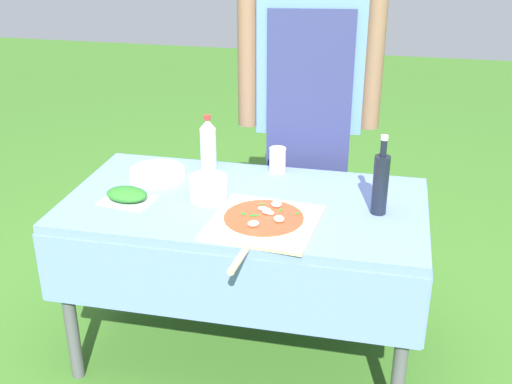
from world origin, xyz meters
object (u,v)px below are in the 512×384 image
(prep_table, at_px, (245,222))
(oil_bottle, at_px, (381,182))
(water_bottle, at_px, (208,144))
(pizza_on_peel, at_px, (263,221))
(plate_stack, at_px, (157,173))
(mixing_tub, at_px, (208,188))
(person_cook, at_px, (309,94))
(herb_container, at_px, (127,195))
(sauce_jar, at_px, (277,161))

(prep_table, xyz_separation_m, oil_bottle, (0.51, 0.00, 0.22))
(prep_table, relative_size, water_bottle, 5.82)
(pizza_on_peel, height_order, oil_bottle, oil_bottle)
(water_bottle, xyz_separation_m, plate_stack, (-0.18, -0.14, -0.09))
(mixing_tub, relative_size, plate_stack, 0.62)
(person_cook, relative_size, plate_stack, 7.21)
(water_bottle, xyz_separation_m, mixing_tub, (0.09, -0.30, -0.07))
(herb_container, height_order, mixing_tub, mixing_tub)
(pizza_on_peel, relative_size, oil_bottle, 1.83)
(pizza_on_peel, bearing_deg, mixing_tub, 151.77)
(mixing_tub, height_order, plate_stack, mixing_tub)
(herb_container, distance_m, plate_stack, 0.25)
(person_cook, xyz_separation_m, oil_bottle, (0.35, -0.56, -0.16))
(mixing_tub, bearing_deg, plate_stack, 149.85)
(sauce_jar, bearing_deg, pizza_on_peel, -85.30)
(water_bottle, bearing_deg, prep_table, -51.21)
(sauce_jar, bearing_deg, mixing_tub, -122.68)
(mixing_tub, height_order, sauce_jar, sauce_jar)
(person_cook, bearing_deg, herb_container, 39.52)
(mixing_tub, bearing_deg, person_cook, 62.42)
(water_bottle, distance_m, mixing_tub, 0.32)
(mixing_tub, xyz_separation_m, plate_stack, (-0.27, 0.16, -0.03))
(prep_table, distance_m, herb_container, 0.47)
(pizza_on_peel, relative_size, herb_container, 2.65)
(herb_container, relative_size, mixing_tub, 1.45)
(oil_bottle, xyz_separation_m, plate_stack, (-0.92, 0.13, -0.10))
(person_cook, bearing_deg, mixing_tub, 54.12)
(mixing_tub, distance_m, plate_stack, 0.31)
(mixing_tub, bearing_deg, pizza_on_peel, -33.57)
(herb_container, relative_size, plate_stack, 0.90)
(person_cook, xyz_separation_m, plate_stack, (-0.57, -0.43, -0.26))
(oil_bottle, distance_m, water_bottle, 0.79)
(oil_bottle, xyz_separation_m, mixing_tub, (-0.65, -0.02, -0.07))
(plate_stack, bearing_deg, prep_table, -18.57)
(person_cook, height_order, water_bottle, person_cook)
(person_cook, bearing_deg, plate_stack, 28.39)
(person_cook, relative_size, sauce_jar, 15.73)
(plate_stack, bearing_deg, herb_container, -97.99)
(prep_table, xyz_separation_m, person_cook, (0.16, 0.57, 0.37))
(herb_container, relative_size, sauce_jar, 1.97)
(prep_table, relative_size, oil_bottle, 4.60)
(person_cook, relative_size, herb_container, 7.99)
(prep_table, xyz_separation_m, pizza_on_peel, (0.11, -0.19, 0.11))
(pizza_on_peel, bearing_deg, prep_table, 126.40)
(oil_bottle, bearing_deg, pizza_on_peel, -154.48)
(person_cook, relative_size, water_bottle, 6.98)
(prep_table, height_order, water_bottle, water_bottle)
(herb_container, bearing_deg, person_cook, 47.83)
(pizza_on_peel, bearing_deg, person_cook, 91.39)
(oil_bottle, height_order, herb_container, oil_bottle)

